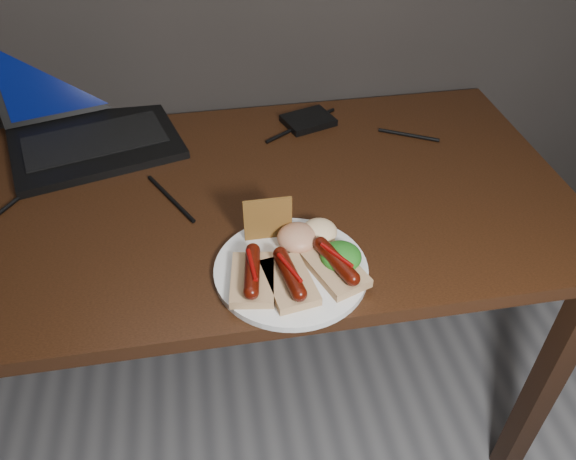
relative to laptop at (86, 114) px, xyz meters
The scene contains 12 objects.
desk 0.43m from the laptop, 45.61° to the right, with size 1.40×0.70×0.75m.
laptop is the anchor object (origin of this frame).
hard_drive 0.51m from the laptop, ahead, with size 0.11×0.09×0.02m, color black.
desk_cables 0.34m from the laptop, 28.79° to the right, with size 0.94×0.38×0.01m.
plate 0.65m from the laptop, 54.18° to the right, with size 0.26×0.26×0.01m, color silver.
bread_sausage_left 0.63m from the laptop, 60.58° to the right, with size 0.09×0.12×0.04m.
bread_sausage_center 0.67m from the laptop, 56.94° to the right, with size 0.09×0.12×0.04m.
bread_sausage_right 0.71m from the laptop, 50.76° to the right, with size 0.11×0.13×0.04m.
crispbread 0.56m from the laptop, 51.40° to the right, with size 0.09×0.01×0.09m, color olive.
salad_greens 0.70m from the laptop, 49.03° to the right, with size 0.07×0.07×0.04m, color #135010.
salsa_mound 0.62m from the laptop, 49.88° to the right, with size 0.07×0.07×0.04m, color #9F1E0F.
coleslaw_mound 0.64m from the laptop, 46.31° to the right, with size 0.06×0.06×0.04m, color beige.
Camera 1 is at (-0.02, 0.48, 1.43)m, focal length 35.00 mm.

